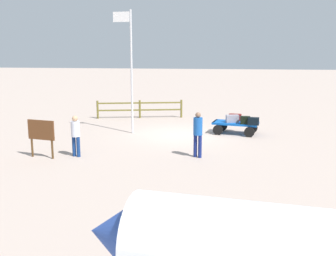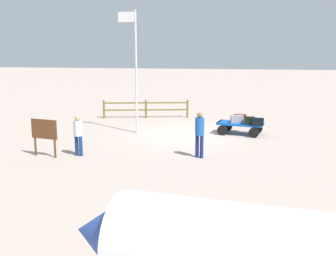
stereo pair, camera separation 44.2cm
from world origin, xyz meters
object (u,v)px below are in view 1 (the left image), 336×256
luggage_cart (235,125)px  suitcase_maroon (253,121)px  signboard (41,133)px  suitcase_dark (235,117)px  suitcase_grey (245,120)px  worker_lead (198,131)px  worker_trailing (76,133)px  flagpole (130,64)px  suitcase_navy (232,119)px

luggage_cart → suitcase_maroon: bearing=144.7°
signboard → luggage_cart: bearing=-144.3°
suitcase_dark → signboard: signboard is taller
luggage_cart → signboard: signboard is taller
luggage_cart → signboard: bearing=35.7°
suitcase_grey → worker_lead: 4.59m
luggage_cart → worker_trailing: bearing=38.9°
suitcase_dark → suitcase_grey: 0.99m
flagpole → signboard: (2.38, 4.87, -2.38)m
flagpole → suitcase_grey: bearing=-179.5°
suitcase_navy → worker_trailing: 7.82m
worker_lead → signboard: size_ratio=1.20×
suitcase_maroon → worker_lead: 4.63m
suitcase_navy → worker_trailing: size_ratio=0.40×
suitcase_grey → flagpole: bearing=0.5°
luggage_cart → suitcase_dark: 0.54m
suitcase_grey → worker_trailing: size_ratio=0.28×
suitcase_maroon → suitcase_grey: 0.40m
suitcase_dark → worker_lead: size_ratio=0.37×
worker_trailing → luggage_cart: bearing=-141.1°
luggage_cart → flagpole: flagpole is taller
suitcase_grey → worker_lead: (2.02, 4.11, 0.27)m
luggage_cart → suitcase_maroon: (-0.82, 0.58, 0.31)m
luggage_cart → suitcase_maroon: 1.05m
worker_lead → signboard: 5.94m
flagpole → suitcase_maroon: bearing=179.0°
suitcase_dark → flagpole: bearing=10.4°
worker_lead → worker_trailing: worker_lead is taller
suitcase_grey → luggage_cart: bearing=-43.6°
suitcase_grey → flagpole: 6.10m
suitcase_maroon → signboard: 9.55m
worker_lead → suitcase_navy: bearing=-107.8°
luggage_cart → worker_lead: size_ratio=1.33×
suitcase_maroon → suitcase_navy: bearing=-26.4°
suitcase_dark → suitcase_grey: bearing=116.8°
suitcase_maroon → worker_trailing: bearing=32.2°
suitcase_grey → signboard: bearing=31.9°
flagpole → suitcase_navy: bearing=-175.6°
suitcase_maroon → worker_trailing: (7.05, 4.43, 0.18)m
luggage_cart → flagpole: size_ratio=0.40×
suitcase_grey → worker_trailing: bearing=34.5°
worker_lead → suitcase_maroon: bearing=-121.1°
suitcase_maroon → signboard: signboard is taller
luggage_cart → worker_trailing: 8.01m
suitcase_dark → worker_trailing: 8.29m
luggage_cart → signboard: 9.19m
suitcase_grey → worker_lead: size_ratio=0.25×
suitcase_navy → signboard: 9.00m
suitcase_grey → worker_trailing: worker_trailing is taller
suitcase_dark → worker_lead: worker_lead is taller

